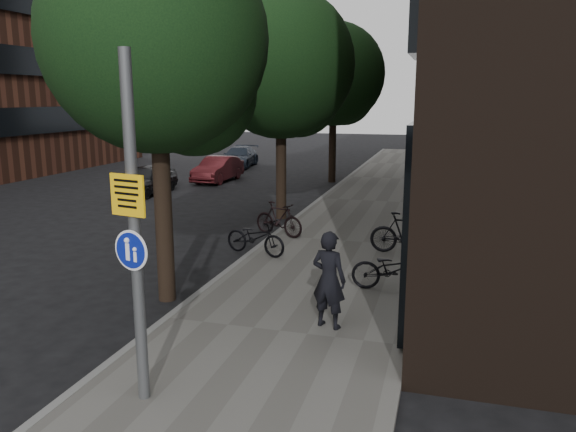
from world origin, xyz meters
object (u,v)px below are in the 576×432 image
(signpost, at_px, (135,232))
(parked_car_near, at_px, (146,179))
(parked_bike_facade_near, at_px, (394,269))
(pedestrian, at_px, (329,280))

(signpost, distance_m, parked_car_near, 18.07)
(parked_bike_facade_near, bearing_deg, pedestrian, 155.58)
(signpost, xyz_separation_m, parked_bike_facade_near, (2.92, 5.39, -1.89))
(signpost, xyz_separation_m, parked_car_near, (-8.89, 15.62, -1.84))
(parked_bike_facade_near, bearing_deg, parked_car_near, 47.49)
(pedestrian, bearing_deg, signpost, 72.97)
(signpost, distance_m, parked_bike_facade_near, 6.41)
(signpost, bearing_deg, pedestrian, 69.48)
(parked_bike_facade_near, bearing_deg, signpost, 149.93)
(pedestrian, relative_size, parked_car_near, 0.47)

